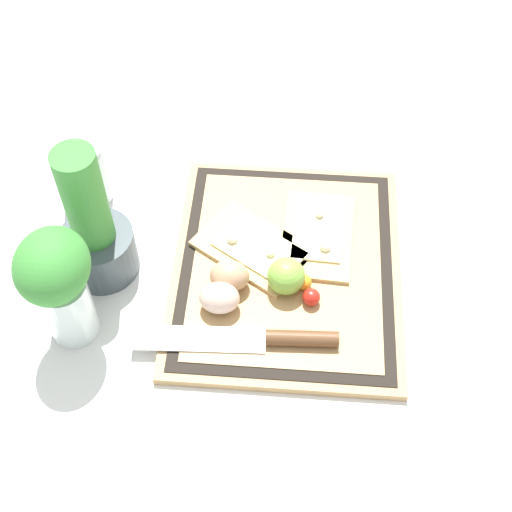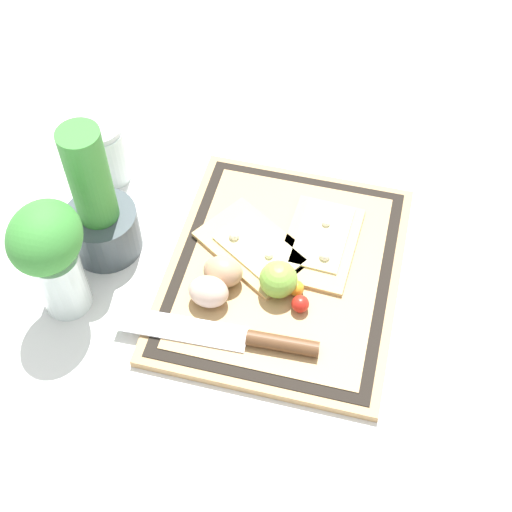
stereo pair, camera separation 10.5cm
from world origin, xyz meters
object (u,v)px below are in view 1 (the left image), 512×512
pizza_slice_far (252,247)px  knife (266,338)px  cherry_tomato_yellow (302,282)px  egg_brown (227,276)px  herb_pot (92,232)px  herb_glass (55,281)px  lime (281,276)px  egg_pink (217,298)px  cherry_tomato_red (309,297)px  sauce_jar (83,175)px  pizza_slice_near (316,233)px

pizza_slice_far → knife: bearing=-168.3°
pizza_slice_far → cherry_tomato_yellow: size_ratio=8.54×
pizza_slice_far → cherry_tomato_yellow: (-0.06, -0.08, 0.01)m
egg_brown → herb_pot: herb_pot is taller
egg_brown → herb_glass: size_ratio=0.29×
lime → herb_glass: 0.31m
herb_glass → knife: bearing=-92.2°
knife → lime: (0.09, -0.01, 0.02)m
knife → egg_pink: bearing=54.9°
cherry_tomato_red → herb_glass: bearing=100.0°
knife → herb_glass: bearing=87.8°
herb_pot → herb_glass: herb_pot is taller
cherry_tomato_red → herb_pot: herb_pot is taller
egg_brown → egg_pink: 0.04m
knife → herb_pot: 0.29m
knife → cherry_tomato_red: cherry_tomato_red is taller
egg_brown → lime: lime is taller
herb_pot → herb_glass: size_ratio=1.21×
pizza_slice_far → cherry_tomato_yellow: same height
egg_pink → sauce_jar: size_ratio=0.53×
pizza_slice_near → knife: size_ratio=0.60×
pizza_slice_far → herb_pot: bearing=99.1°
cherry_tomato_yellow → herb_pot: size_ratio=0.10×
pizza_slice_far → egg_pink: bearing=159.0°
knife → herb_pot: herb_pot is taller
pizza_slice_far → herb_pot: herb_pot is taller
egg_brown → cherry_tomato_yellow: egg_brown is taller
pizza_slice_near → cherry_tomato_yellow: bearing=169.3°
knife → egg_brown: egg_brown is taller
knife → cherry_tomato_yellow: 0.10m
cherry_tomato_red → cherry_tomato_yellow: size_ratio=1.11×
herb_pot → sauce_jar: size_ratio=2.18×
pizza_slice_far → knife: (-0.16, -0.03, 0.00)m
egg_pink → cherry_tomato_yellow: bearing=-69.8°
knife → lime: 0.10m
pizza_slice_far → lime: (-0.06, -0.05, 0.02)m
pizza_slice_near → knife: bearing=161.8°
cherry_tomato_red → lime: bearing=60.2°
egg_brown → herb_pot: (0.03, 0.20, 0.04)m
pizza_slice_near → egg_brown: bearing=128.9°
pizza_slice_far → pizza_slice_near: bearing=-70.5°
pizza_slice_near → egg_brown: (-0.10, 0.13, 0.02)m
herb_glass → egg_pink: bearing=-78.7°
lime → sauce_jar: bearing=62.4°
cherry_tomato_yellow → herb_pot: 0.31m
pizza_slice_near → lime: bearing=153.9°
pizza_slice_near → herb_glass: 0.40m
lime → cherry_tomato_red: lime is taller
cherry_tomato_red → pizza_slice_near: bearing=-3.3°
pizza_slice_far → egg_pink: 0.11m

